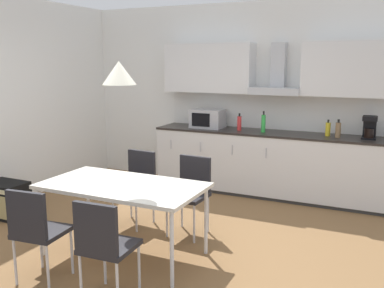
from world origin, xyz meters
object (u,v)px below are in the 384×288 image
chair_far_right (191,187)px  coffee_maker (370,127)px  bottle_brown (338,130)px  chair_near_right (104,241)px  dining_table (123,188)px  chair_far_left (137,180)px  chair_near_left (36,226)px  pendant_lamp (119,73)px  bottle_yellow (328,129)px  bottle_green (263,123)px  bottle_red (239,123)px  microwave (208,119)px  guitar_amp (6,199)px

chair_far_right → coffee_maker: bearing=45.7°
bottle_brown → chair_near_right: size_ratio=0.28×
dining_table → chair_far_left: bearing=113.5°
dining_table → chair_far_left: 0.90m
chair_near_left → pendant_lamp: size_ratio=2.72×
bottle_yellow → chair_near_right: bottle_yellow is taller
bottle_green → chair_near_left: bearing=-107.6°
bottle_red → bottle_brown: bearing=-0.7°
coffee_maker → chair_near_right: (-1.73, -3.39, -0.55)m
chair_far_right → bottle_yellow: bearing=55.6°
coffee_maker → bottle_yellow: size_ratio=1.36×
chair_near_right → microwave: bearing=99.2°
chair_near_left → chair_near_right: bearing=-0.0°
microwave → bottle_brown: microwave is taller
coffee_maker → bottle_red: size_ratio=1.20×
dining_table → guitar_amp: bearing=171.9°
chair_far_right → bottle_brown: bearing=51.3°
bottle_yellow → bottle_green: size_ratio=0.73×
bottle_yellow → dining_table: size_ratio=0.14×
chair_far_left → coffee_maker: bearing=35.9°
pendant_lamp → chair_near_right: bearing=-65.8°
chair_near_right → bottle_yellow: bearing=70.3°
bottle_green → chair_near_left: size_ratio=0.35×
bottle_red → pendant_lamp: bearing=-97.6°
chair_far_left → bottle_green: bearing=58.2°
microwave → coffee_maker: bearing=0.7°
microwave → coffee_maker: (2.27, 0.03, 0.01)m
chair_far_left → chair_near_right: (0.71, -1.62, 0.00)m
guitar_amp → chair_far_left: bearing=18.3°
bottle_brown → chair_near_right: 3.60m
bottle_brown → microwave: bearing=178.3°
chair_near_left → guitar_amp: size_ratio=1.67×
chair_far_right → pendant_lamp: (-0.36, -0.81, 1.28)m
bottle_green → chair_far_right: bottle_green is taller
bottle_red → dining_table: bearing=-97.6°
bottle_yellow → bottle_green: 0.88m
bottle_red → chair_near_left: bottle_red is taller
bottle_green → bottle_red: (-0.36, 0.01, -0.02)m
bottle_yellow → chair_far_right: bearing=-124.4°
bottle_red → coffee_maker: bearing=2.1°
coffee_maker → bottle_brown: (-0.38, -0.08, -0.05)m
coffee_maker → pendant_lamp: bearing=-129.1°
bottle_brown → bottle_red: bottle_red is taller
coffee_maker → chair_far_left: coffee_maker is taller
bottle_brown → chair_near_right: bottle_brown is taller
bottle_red → guitar_amp: bearing=-135.7°
bottle_red → chair_near_left: bearing=-101.7°
bottle_yellow → chair_far_left: (-1.93, -1.77, -0.49)m
chair_far_right → chair_near_right: same height
coffee_maker → chair_near_left: 4.21m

